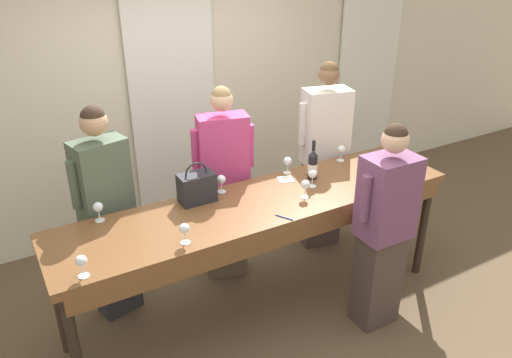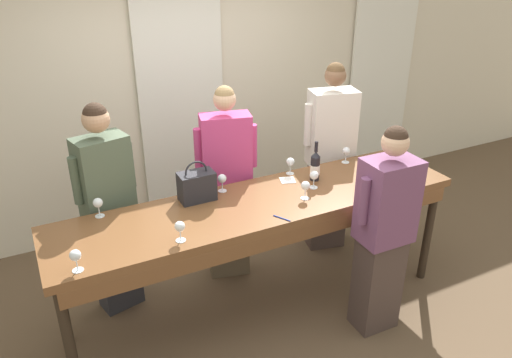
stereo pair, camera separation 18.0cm
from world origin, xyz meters
TOP-DOWN VIEW (x-y plane):
  - ground_plane at (0.00, 0.00)m, footprint 18.00×18.00m
  - wall_back at (0.00, 1.76)m, footprint 12.00×0.06m
  - curtain_panel_center at (0.00, 1.70)m, footprint 0.87×0.03m
  - curtain_panel_right at (2.50, 1.70)m, footprint 0.87×0.03m
  - tasting_bar at (0.00, -0.02)m, footprint 3.12×0.74m
  - wine_bottle at (0.56, 0.13)m, footprint 0.08×0.08m
  - handbag at (-0.41, 0.23)m, footprint 0.26×0.16m
  - wine_glass_front_left at (0.99, 0.29)m, footprint 0.07×0.07m
  - wine_glass_front_mid at (-1.11, 0.31)m, footprint 0.07×0.07m
  - wine_glass_front_right at (0.47, 0.01)m, footprint 0.07×0.07m
  - wine_glass_center_left at (-0.71, -0.25)m, footprint 0.07×0.07m
  - wine_glass_center_mid at (0.44, 0.31)m, footprint 0.07×0.07m
  - wine_glass_center_right at (-0.19, 0.28)m, footprint 0.07×0.07m
  - wine_glass_back_left at (0.32, -0.12)m, footprint 0.07×0.07m
  - wine_glass_back_mid at (-1.36, -0.28)m, footprint 0.07×0.07m
  - napkin at (0.36, 0.21)m, footprint 0.15×0.15m
  - pen at (0.01, -0.30)m, footprint 0.07×0.13m
  - guest_olive_jacket at (-1.01, 0.56)m, footprint 0.49×0.31m
  - guest_pink_top at (-0.03, 0.56)m, footprint 0.52×0.30m
  - guest_cream_sweater at (1.01, 0.56)m, footprint 0.52×0.33m
  - host_pouring at (0.71, -0.58)m, footprint 0.49×0.28m

SIDE VIEW (x-z plane):
  - ground_plane at x=0.00m, z-range 0.00..0.00m
  - host_pouring at x=0.71m, z-range 0.01..1.67m
  - guest_pink_top at x=-0.03m, z-range 0.02..1.76m
  - guest_olive_jacket at x=-1.01m, z-range 0.03..1.77m
  - tasting_bar at x=0.00m, z-range 0.41..1.40m
  - guest_cream_sweater at x=1.01m, z-range 0.02..1.83m
  - napkin at x=0.36m, z-range 1.00..1.00m
  - pen at x=0.01m, z-range 1.00..1.00m
  - wine_glass_front_mid at x=-1.11m, z-range 1.03..1.17m
  - wine_glass_center_left at x=-0.71m, z-range 1.03..1.17m
  - wine_glass_front_left at x=0.99m, z-range 1.03..1.17m
  - wine_glass_front_right at x=0.47m, z-range 1.03..1.17m
  - wine_glass_center_mid at x=0.44m, z-range 1.03..1.17m
  - wine_glass_center_right at x=-0.19m, z-range 1.03..1.17m
  - wine_glass_back_left at x=0.32m, z-range 1.03..1.17m
  - wine_glass_back_mid at x=-1.36m, z-range 1.03..1.17m
  - handbag at x=-0.41m, z-range 0.95..1.27m
  - wine_bottle at x=0.56m, z-range 0.95..1.28m
  - curtain_panel_center at x=0.00m, z-range 0.00..2.69m
  - curtain_panel_right at x=2.50m, z-range 0.00..2.69m
  - wall_back at x=0.00m, z-range 0.00..2.80m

